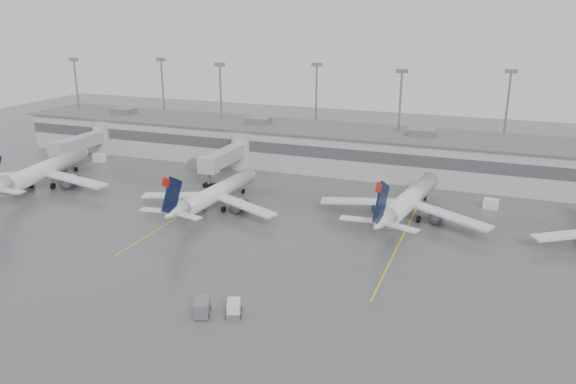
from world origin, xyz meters
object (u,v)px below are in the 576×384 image
(jet_far_left, at_px, (42,171))
(jet_mid_left, at_px, (214,194))
(baggage_tug, at_px, (234,310))
(jet_mid_right, at_px, (407,201))

(jet_far_left, height_order, jet_mid_left, jet_far_left)
(baggage_tug, bearing_deg, jet_mid_left, 99.12)
(jet_mid_left, bearing_deg, baggage_tug, -54.81)
(jet_far_left, bearing_deg, jet_mid_left, -9.65)
(baggage_tug, bearing_deg, jet_far_left, 129.36)
(jet_mid_right, bearing_deg, jet_mid_left, -159.10)
(jet_mid_left, distance_m, baggage_tug, 34.48)
(jet_mid_right, distance_m, baggage_tug, 38.46)
(jet_mid_left, distance_m, jet_mid_right, 31.15)
(jet_mid_left, xyz_separation_m, jet_mid_right, (30.37, 6.92, 0.26))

